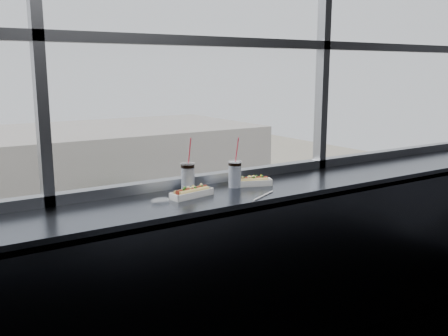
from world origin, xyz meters
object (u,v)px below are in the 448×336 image
car_far_c (179,258)px  car_near_e (278,299)px  car_far_b (31,291)px  loose_straw (263,196)px  tree_right (123,210)px  pedestrian_d (117,242)px  pedestrian_c (21,262)px  hotdog_tray_left (192,192)px  soda_cup_left (188,175)px  hotdog_tray_right (251,181)px  wrapper (160,200)px  car_near_d (194,324)px  soda_cup_right (235,173)px

car_far_c → car_near_e: bearing=-165.4°
car_far_b → loose_straw: bearing=166.0°
car_far_b → car_near_e: bearing=-133.9°
car_far_c → tree_right: bearing=30.2°
pedestrian_d → pedestrian_c: size_ratio=0.96×
car_far_b → tree_right: tree_right is taller
hotdog_tray_left → soda_cup_left: bearing=59.1°
loose_straw → soda_cup_left: bearing=103.5°
hotdog_tray_right → car_far_b: 26.78m
car_far_b → soda_cup_left: bearing=165.2°
car_far_b → tree_right: bearing=-66.7°
loose_straw → car_far_c: bearing=37.1°
soda_cup_left → tree_right: size_ratio=0.06×
hotdog_tray_left → tree_right: (10.40, 28.27, -8.57)m
wrapper → tree_right: 31.39m
soda_cup_left → pedestrian_c: soda_cup_left is taller
soda_cup_left → car_near_d: size_ratio=0.05×
wrapper → pedestrian_c: size_ratio=0.05×
car_far_c → pedestrian_d: bearing=26.6°
hotdog_tray_right → car_far_c: bearing=83.9°
loose_straw → tree_right: size_ratio=0.05×
car_near_e → tree_right: tree_right is taller
soda_cup_right → car_near_e: soda_cup_right is taller
car_far_b → car_near_d: bearing=-152.0°
hotdog_tray_left → car_near_e: (14.05, 16.27, -11.03)m
wrapper → car_far_c: 29.53m
car_near_e → car_far_c: 8.16m
soda_cup_left → car_near_d: bearing=60.9°
loose_straw → car_far_c: 29.45m
soda_cup_right → car_near_e: size_ratio=0.05×
hotdog_tray_right → soda_cup_left: bearing=-173.0°
soda_cup_left → wrapper: soda_cup_left is taller
car_far_b → tree_right: (6.91, 4.00, 2.47)m
soda_cup_left → car_far_b: (3.43, 24.12, -11.11)m
car_far_c → pedestrian_c: pedestrian_c is taller
loose_straw → tree_right: (10.04, 28.48, -8.55)m
pedestrian_d → tree_right: (0.13, -1.02, 2.52)m
car_near_d → pedestrian_c: size_ratio=3.23×
car_near_e → car_far_c: (-1.61, 8.00, -0.05)m
soda_cup_left → pedestrian_c: 30.98m
car_near_e → pedestrian_c: (-10.19, 12.55, -0.01)m
wrapper → hotdog_tray_right: bearing=5.2°
pedestrian_c → car_far_c: bearing=62.1°
hotdog_tray_left → tree_right: bearing=59.5°
car_near_d → tree_right: 12.31m
hotdog_tray_left → pedestrian_c: hotdog_tray_left is taller
soda_cup_right → tree_right: bearing=70.4°
tree_right → car_far_c: bearing=-63.0°
car_far_b → pedestrian_d: size_ratio=3.08×
hotdog_tray_left → pedestrian_d: size_ratio=0.14×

